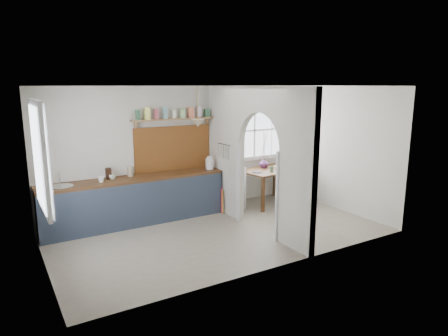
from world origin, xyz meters
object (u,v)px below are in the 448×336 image
kettle (210,163)px  vase (264,163)px  dining_table (269,186)px  chair_right (302,178)px  chair_left (233,188)px

kettle → vase: size_ratio=1.24×
dining_table → kettle: 1.55m
chair_right → vase: (-0.90, 0.30, 0.40)m
kettle → dining_table: bearing=-2.8°
chair_left → vase: vase is taller
vase → chair_left: bearing=-171.5°
chair_left → vase: 1.00m
kettle → vase: 1.41m
dining_table → chair_right: size_ratio=1.29×
kettle → chair_left: bearing=-7.6°
chair_right → kettle: kettle is taller
dining_table → vase: (0.01, 0.23, 0.50)m
dining_table → chair_left: bearing=164.4°
dining_table → kettle: bearing=161.5°
dining_table → vase: size_ratio=5.80×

